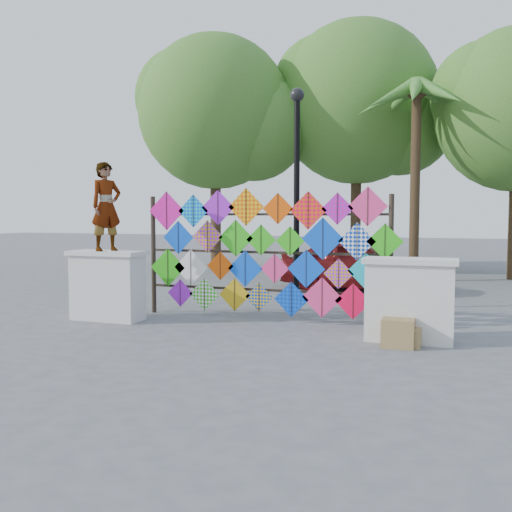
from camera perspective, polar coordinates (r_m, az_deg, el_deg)
name	(u,v)px	position (r m, az deg, el deg)	size (l,w,h in m)	color
ground	(249,327)	(9.93, -0.74, -7.14)	(80.00, 80.00, 0.00)	slate
parapet_left	(108,285)	(10.87, -14.62, -2.81)	(1.40, 0.65, 1.28)	silver
parapet_right	(410,299)	(9.06, 15.11, -4.21)	(1.40, 0.65, 1.28)	silver
kite_rack	(266,254)	(10.42, 1.04, 0.24)	(4.91, 0.24, 2.43)	black
tree_west	(218,113)	(20.05, -3.81, 14.04)	(5.85, 5.20, 8.01)	#49341F
tree_mid	(360,104)	(20.78, 10.39, 14.73)	(6.30, 5.60, 8.61)	#49341F
palm_tree	(417,109)	(17.44, 15.76, 13.95)	(3.62, 3.62, 5.83)	#49341F
vendor_woman	(106,207)	(10.79, -14.74, 4.80)	(0.59, 0.39, 1.62)	#99999E
sedan	(356,265)	(14.81, 10.01, -0.86)	(1.56, 3.88, 1.32)	#601010
lamppost	(297,177)	(11.57, 4.09, 7.85)	(0.28, 0.28, 4.46)	black
cardboard_box_near	(398,333)	(8.74, 14.04, -7.44)	(0.47, 0.42, 0.42)	olive
cardboard_box_far	(409,338)	(8.74, 15.07, -7.92)	(0.33, 0.31, 0.28)	olive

